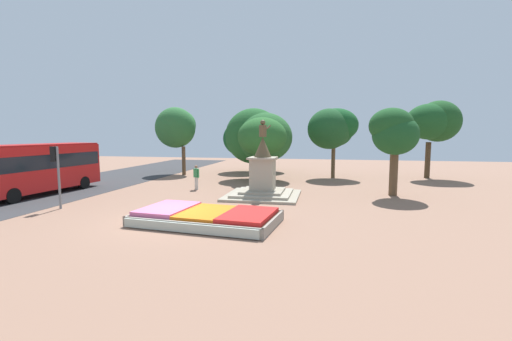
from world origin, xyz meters
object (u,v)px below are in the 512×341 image
Objects in this scene: traffic_light_mid_block at (56,165)px; city_bus at (34,166)px; flower_planter at (206,217)px; statue_monument at (263,180)px; pedestrian_with_handbag at (196,175)px.

traffic_light_mid_block is 5.54m from city_bus.
city_bus is (-13.21, 4.52, 1.61)m from flower_planter.
traffic_light_mid_block reaches higher than flower_planter.
statue_monument is at bearing 29.15° from traffic_light_mid_block.
statue_monument reaches higher than traffic_light_mid_block.
statue_monument is (1.33, 6.92, 0.81)m from flower_planter.
traffic_light_mid_block is 0.36× the size of city_bus.
city_bus is (-4.51, 3.19, -0.44)m from traffic_light_mid_block.
flower_planter is 1.37× the size of statue_monument.
flower_planter is 7.10m from statue_monument.
statue_monument is at bearing 79.11° from flower_planter.
pedestrian_with_handbag is at bearing 56.54° from traffic_light_mid_block.
flower_planter is at bearing -66.44° from pedestrian_with_handbag.
city_bus is 5.30× the size of pedestrian_with_handbag.
traffic_light_mid_block is (-10.04, -5.60, 1.24)m from statue_monument.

